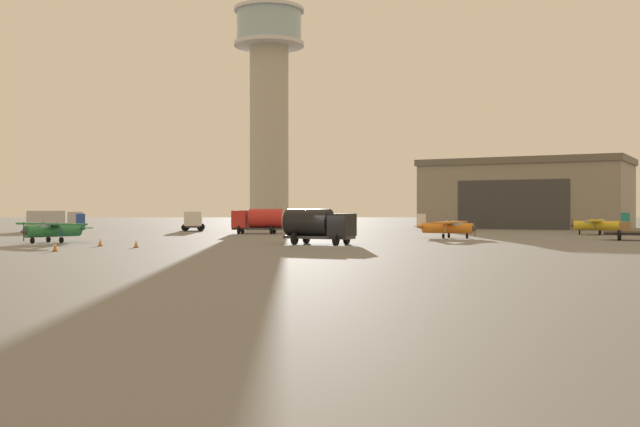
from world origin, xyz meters
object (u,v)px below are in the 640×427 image
at_px(control_tower, 269,96).
at_px(truck_box_silver, 54,219).
at_px(airplane_yellow, 599,224).
at_px(airplane_green, 54,229).
at_px(truck_fuel_tanker_red, 258,220).
at_px(airplane_orange, 447,227).
at_px(truck_fuel_tanker_black, 318,225).
at_px(traffic_cone_near_right, 55,246).
at_px(traffic_cone_near_left, 100,242).
at_px(truck_box_white, 193,219).
at_px(traffic_cone_mid_apron, 136,244).

height_order(control_tower, truck_box_silver, control_tower).
bearing_deg(airplane_yellow, truck_box_silver, 13.73).
distance_m(airplane_green, truck_fuel_tanker_red, 29.11).
distance_m(airplane_orange, truck_fuel_tanker_red, 24.90).
xyz_separation_m(airplane_yellow, truck_fuel_tanker_black, (-33.62, -22.85, 0.47)).
bearing_deg(airplane_orange, traffic_cone_near_right, -116.50).
bearing_deg(airplane_orange, truck_fuel_tanker_black, -107.87).
bearing_deg(airplane_orange, traffic_cone_near_left, -125.22).
bearing_deg(truck_fuel_tanker_red, airplane_orange, 151.82).
xyz_separation_m(airplane_yellow, traffic_cone_near_left, (-51.51, -25.36, -0.88)).
height_order(airplane_green, truck_fuel_tanker_red, truck_fuel_tanker_red).
bearing_deg(airplane_orange, airplane_yellow, 55.12).
distance_m(truck_box_white, traffic_cone_near_left, 42.24).
distance_m(airplane_orange, traffic_cone_mid_apron, 33.23).
distance_m(control_tower, airplane_orange, 49.88).
bearing_deg(traffic_cone_near_right, traffic_cone_near_left, 80.14).
distance_m(airplane_orange, traffic_cone_near_left, 35.14).
relative_size(airplane_yellow, traffic_cone_near_left, 12.60).
distance_m(airplane_green, truck_fuel_tanker_black, 23.99).
height_order(truck_box_silver, traffic_cone_mid_apron, truck_box_silver).
bearing_deg(airplane_orange, truck_box_silver, -178.70).
bearing_deg(traffic_cone_near_right, truck_box_white, 86.54).
relative_size(control_tower, truck_fuel_tanker_red, 6.05).
bearing_deg(truck_fuel_tanker_black, truck_fuel_tanker_red, 130.03).
bearing_deg(traffic_cone_mid_apron, airplane_green, 137.11).
bearing_deg(truck_fuel_tanker_red, truck_fuel_tanker_black, 110.86).
height_order(airplane_orange, truck_fuel_tanker_red, truck_fuel_tanker_red).
bearing_deg(truck_fuel_tanker_red, traffic_cone_mid_apron, 83.49).
height_order(airplane_yellow, truck_box_white, truck_box_white).
relative_size(airplane_yellow, truck_fuel_tanker_red, 1.32).
bearing_deg(traffic_cone_mid_apron, airplane_yellow, 29.76).
bearing_deg(truck_box_silver, traffic_cone_mid_apron, -82.49).
bearing_deg(traffic_cone_mid_apron, truck_box_silver, 115.25).
height_order(airplane_yellow, traffic_cone_near_left, airplane_yellow).
bearing_deg(airplane_green, truck_box_white, -154.75).
distance_m(truck_box_silver, truck_fuel_tanker_black, 51.37).
bearing_deg(truck_fuel_tanker_red, traffic_cone_near_left, 76.67).
height_order(airplane_green, airplane_yellow, airplane_yellow).
bearing_deg(truck_fuel_tanker_red, airplane_green, 61.40).
distance_m(truck_box_silver, truck_fuel_tanker_red, 29.95).
bearing_deg(truck_fuel_tanker_red, airplane_yellow, -179.11).
xyz_separation_m(control_tower, traffic_cone_near_right, (-12.87, -64.13, -20.39)).
height_order(airplane_yellow, truck_fuel_tanker_red, truck_fuel_tanker_red).
xyz_separation_m(control_tower, airplane_orange, (19.97, -41.31, -19.57)).
relative_size(control_tower, airplane_yellow, 4.58).
height_order(control_tower, airplane_green, control_tower).
bearing_deg(traffic_cone_near_left, airplane_orange, 26.08).
xyz_separation_m(truck_fuel_tanker_red, traffic_cone_near_left, (-11.30, -29.92, -1.38)).
bearing_deg(traffic_cone_mid_apron, truck_fuel_tanker_red, 76.13).
bearing_deg(truck_fuel_tanker_red, truck_box_white, -44.64).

